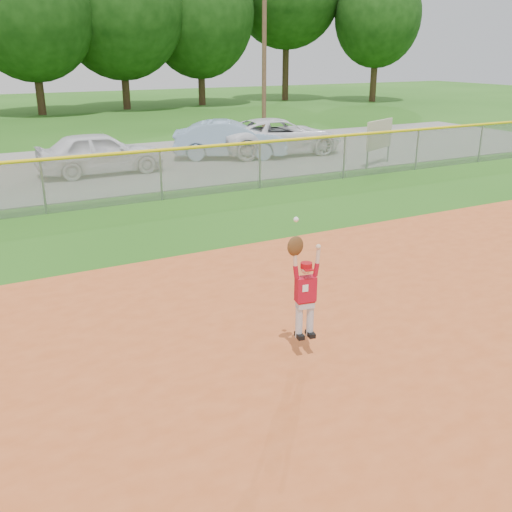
{
  "coord_description": "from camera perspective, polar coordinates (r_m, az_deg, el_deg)",
  "views": [
    {
      "loc": [
        -5.28,
        -6.11,
        4.25
      ],
      "look_at": [
        -1.23,
        1.6,
        1.1
      ],
      "focal_mm": 40.0,
      "sensor_mm": 36.0,
      "label": 1
    }
  ],
  "objects": [
    {
      "name": "ground",
      "position": [
        9.13,
        11.69,
        -8.32
      ],
      "size": [
        120.0,
        120.0,
        0.0
      ],
      "primitive_type": "plane",
      "color": "#245914",
      "rests_on": "ground"
    },
    {
      "name": "parking_strip",
      "position": [
        23.12,
        -14.24,
        8.72
      ],
      "size": [
        44.0,
        10.0,
        0.03
      ],
      "primitive_type": "cube",
      "color": "slate",
      "rests_on": "ground"
    },
    {
      "name": "car_white_a",
      "position": [
        21.55,
        -15.32,
        9.94
      ],
      "size": [
        4.47,
        1.83,
        1.52
      ],
      "primitive_type": "imported",
      "rotation": [
        0.0,
        0.0,
        1.58
      ],
      "color": "white",
      "rests_on": "parking_strip"
    },
    {
      "name": "car_blue",
      "position": [
        23.99,
        -2.61,
        11.56
      ],
      "size": [
        4.88,
        3.33,
        1.52
      ],
      "primitive_type": "imported",
      "rotation": [
        0.0,
        0.0,
        1.16
      ],
      "color": "#7E9CBB",
      "rests_on": "parking_strip"
    },
    {
      "name": "car_white_b",
      "position": [
        24.92,
        2.28,
        11.87
      ],
      "size": [
        5.68,
        3.04,
        1.52
      ],
      "primitive_type": "imported",
      "rotation": [
        0.0,
        0.0,
        1.47
      ],
      "color": "white",
      "rests_on": "parking_strip"
    },
    {
      "name": "sponsor_sign",
      "position": [
        22.85,
        12.23,
        11.67
      ],
      "size": [
        1.83,
        0.86,
        1.76
      ],
      "color": "gray",
      "rests_on": "ground"
    },
    {
      "name": "outfield_fence",
      "position": [
        17.28,
        -9.52,
        8.37
      ],
      "size": [
        40.06,
        0.1,
        1.55
      ],
      "color": "gray",
      "rests_on": "ground"
    },
    {
      "name": "power_lines",
      "position": [
        28.81,
        -16.15,
        20.0
      ],
      "size": [
        19.4,
        0.24,
        9.0
      ],
      "color": "#4C3823",
      "rests_on": "ground"
    },
    {
      "name": "ballplayer",
      "position": [
        8.04,
        4.82,
        -3.19
      ],
      "size": [
        0.51,
        0.25,
        1.81
      ],
      "color": "silver",
      "rests_on": "ground"
    }
  ]
}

